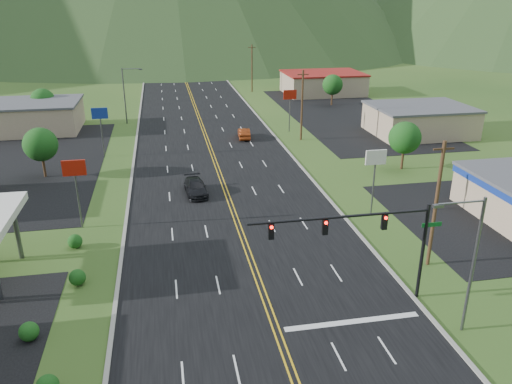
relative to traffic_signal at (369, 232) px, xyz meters
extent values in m
cylinder|color=black|center=(4.02, 0.00, -1.83)|extent=(0.24, 0.24, 7.00)
cylinder|color=black|center=(-1.98, 0.00, 1.27)|extent=(12.00, 0.18, 0.18)
cube|color=#0C591E|center=(4.42, 0.00, 0.17)|extent=(1.40, 0.06, 0.30)
cube|color=black|center=(1.02, 0.00, 0.67)|extent=(0.35, 0.28, 1.05)
sphere|color=#FF0C05|center=(1.02, -0.18, 1.02)|extent=(0.22, 0.22, 0.22)
cube|color=black|center=(-2.98, 0.00, 0.67)|extent=(0.35, 0.28, 1.05)
sphere|color=#FF0C05|center=(-2.98, -0.18, 1.02)|extent=(0.22, 0.22, 0.22)
cube|color=black|center=(-6.48, 0.00, 0.67)|extent=(0.35, 0.28, 1.05)
sphere|color=#FF0C05|center=(-6.48, -0.18, 1.02)|extent=(0.22, 0.22, 0.22)
cylinder|color=#59595E|center=(5.02, -4.00, -0.83)|extent=(0.20, 0.20, 9.00)
cylinder|color=#59595E|center=(3.58, -4.00, 3.47)|extent=(2.88, 0.12, 0.12)
cube|color=#59595E|center=(2.14, -4.00, 3.37)|extent=(0.60, 0.25, 0.18)
cylinder|color=#59595E|center=(-18.48, 56.00, -0.83)|extent=(0.20, 0.20, 9.00)
cylinder|color=#59595E|center=(-17.04, 56.00, 3.47)|extent=(2.88, 0.12, 0.12)
cube|color=#59595E|center=(-15.60, 56.00, 3.37)|extent=(0.60, 0.25, 0.18)
cylinder|color=#59595E|center=(-24.48, 11.00, -2.83)|extent=(0.36, 0.36, 5.00)
cube|color=tan|center=(-34.48, 54.00, -3.23)|extent=(18.00, 11.00, 4.20)
cube|color=#4C4C51|center=(-34.48, 54.00, -0.98)|extent=(18.40, 11.40, 0.30)
cube|color=tan|center=(25.52, 41.00, -3.33)|extent=(14.00, 11.00, 4.00)
cube|color=#4C4C51|center=(25.52, 41.00, -1.18)|extent=(14.40, 11.40, 0.30)
cube|color=tan|center=(21.52, 76.00, -3.23)|extent=(16.00, 12.00, 4.20)
cube|color=maroon|center=(21.52, 76.00, -0.98)|extent=(16.40, 12.40, 0.30)
cylinder|color=#59595E|center=(-20.48, 16.00, -2.83)|extent=(0.16, 0.16, 5.00)
cube|color=#A51509|center=(-20.48, 16.00, 0.37)|extent=(2.00, 0.18, 1.40)
cylinder|color=#59595E|center=(-20.48, 38.00, -2.83)|extent=(0.16, 0.16, 5.00)
cube|color=navy|center=(-20.48, 38.00, 0.37)|extent=(2.00, 0.18, 1.40)
cylinder|color=#59595E|center=(6.52, 14.00, -2.83)|extent=(0.16, 0.16, 5.00)
cube|color=white|center=(6.52, 14.00, 0.37)|extent=(2.00, 0.18, 1.40)
cylinder|color=#59595E|center=(6.52, 46.00, -2.83)|extent=(0.16, 0.16, 5.00)
cube|color=#A51509|center=(6.52, 46.00, 0.37)|extent=(2.00, 0.18, 1.40)
cylinder|color=#382314|center=(-26.48, 31.00, -3.83)|extent=(0.30, 0.30, 3.00)
sphere|color=#154916|center=(-26.48, 31.00, -1.43)|extent=(3.84, 3.84, 3.84)
cylinder|color=#382314|center=(-31.48, 58.00, -3.83)|extent=(0.30, 0.30, 3.00)
sphere|color=#154916|center=(-31.48, 58.00, -1.43)|extent=(3.84, 3.84, 3.84)
cylinder|color=#382314|center=(15.52, 26.00, -3.83)|extent=(0.30, 0.30, 3.00)
sphere|color=#154916|center=(15.52, 26.00, -1.43)|extent=(3.84, 3.84, 3.84)
cylinder|color=#382314|center=(19.52, 64.00, -3.83)|extent=(0.30, 0.30, 3.00)
sphere|color=#154916|center=(19.52, 64.00, -1.43)|extent=(3.84, 3.84, 3.84)
cylinder|color=#382314|center=(7.02, 4.00, -0.33)|extent=(0.28, 0.28, 10.00)
cube|color=#382314|center=(7.02, 4.00, 4.07)|extent=(1.60, 0.12, 0.12)
cylinder|color=#382314|center=(7.02, 41.00, -0.33)|extent=(0.28, 0.28, 10.00)
cube|color=#382314|center=(7.02, 41.00, 4.07)|extent=(1.60, 0.12, 0.12)
cylinder|color=#382314|center=(7.02, 81.00, -0.33)|extent=(0.28, 0.28, 10.00)
cube|color=#382314|center=(7.02, 81.00, 4.07)|extent=(1.60, 0.12, 0.12)
cylinder|color=#382314|center=(7.02, 121.00, -0.33)|extent=(0.28, 0.28, 10.00)
cube|color=#382314|center=(7.02, 121.00, 4.07)|extent=(1.60, 0.12, 0.12)
imported|color=black|center=(-9.70, 22.26, -4.58)|extent=(2.48, 5.28, 1.49)
imported|color=maroon|center=(-1.03, 43.28, -4.58)|extent=(1.98, 4.68, 1.50)
camera|label=1|loc=(-12.58, -27.18, 14.25)|focal=35.00mm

